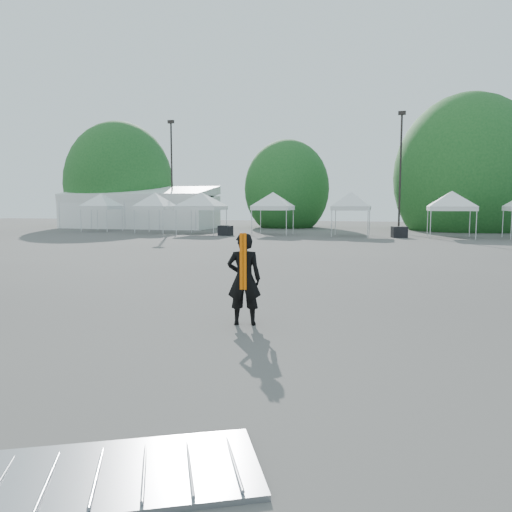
# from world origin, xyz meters

# --- Properties ---
(ground) EXTENTS (120.00, 120.00, 0.00)m
(ground) POSITION_xyz_m (0.00, 0.00, 0.00)
(ground) COLOR #474442
(ground) RESTS_ON ground
(marquee) EXTENTS (15.00, 6.25, 4.23)m
(marquee) POSITION_xyz_m (-22.00, 35.00, 1.97)
(marquee) COLOR white
(marquee) RESTS_ON ground
(light_pole_west) EXTENTS (0.60, 0.25, 10.30)m
(light_pole_west) POSITION_xyz_m (-18.00, 34.00, 5.77)
(light_pole_west) COLOR black
(light_pole_west) RESTS_ON ground
(light_pole_east) EXTENTS (0.60, 0.25, 9.80)m
(light_pole_east) POSITION_xyz_m (3.00, 32.00, 5.52)
(light_pole_east) COLOR black
(light_pole_east) RESTS_ON ground
(tree_far_w) EXTENTS (4.80, 4.80, 7.30)m
(tree_far_w) POSITION_xyz_m (-26.00, 38.00, 4.54)
(tree_far_w) COLOR #382314
(tree_far_w) RESTS_ON ground
(tree_mid_w) EXTENTS (4.16, 4.16, 6.33)m
(tree_mid_w) POSITION_xyz_m (-8.00, 40.00, 3.93)
(tree_mid_w) COLOR #382314
(tree_mid_w) RESTS_ON ground
(tree_mid_e) EXTENTS (5.12, 5.12, 7.79)m
(tree_mid_e) POSITION_xyz_m (9.00, 39.00, 4.84)
(tree_mid_e) COLOR #382314
(tree_mid_e) RESTS_ON ground
(tent_a) EXTENTS (3.88, 3.88, 3.88)m
(tent_a) POSITION_xyz_m (-22.42, 28.79, 3.06)
(tent_a) COLOR silver
(tent_a) RESTS_ON ground
(tent_b) EXTENTS (3.85, 3.85, 3.88)m
(tent_b) POSITION_xyz_m (-16.52, 27.43, 3.06)
(tent_b) COLOR silver
(tent_b) RESTS_ON ground
(tent_c) EXTENTS (4.69, 4.69, 3.88)m
(tent_c) POSITION_xyz_m (-12.32, 27.20, 3.06)
(tent_c) COLOR silver
(tent_c) RESTS_ON ground
(tent_d) EXTENTS (4.12, 4.12, 3.88)m
(tent_d) POSITION_xyz_m (-6.58, 27.78, 3.06)
(tent_d) COLOR silver
(tent_d) RESTS_ON ground
(tent_e) EXTENTS (3.96, 3.96, 3.88)m
(tent_e) POSITION_xyz_m (-0.52, 27.59, 3.06)
(tent_e) COLOR silver
(tent_e) RESTS_ON ground
(tent_f) EXTENTS (4.44, 4.44, 3.88)m
(tent_f) POSITION_xyz_m (6.50, 27.56, 3.06)
(tent_f) COLOR silver
(tent_f) RESTS_ON ground
(man) EXTENTS (0.76, 0.58, 1.86)m
(man) POSITION_xyz_m (-0.43, -0.97, 0.93)
(man) COLOR black
(man) RESTS_ON ground
(barrier_left) EXTENTS (2.76, 2.19, 0.08)m
(barrier_left) POSITION_xyz_m (0.12, -6.68, 0.04)
(barrier_left) COLOR #96989D
(barrier_left) RESTS_ON ground
(crate_west) EXTENTS (1.08, 0.90, 0.76)m
(crate_west) POSITION_xyz_m (-9.85, 25.79, 0.38)
(crate_west) COLOR black
(crate_west) RESTS_ON ground
(crate_mid) EXTENTS (1.21, 1.05, 0.80)m
(crate_mid) POSITION_xyz_m (2.98, 26.72, 0.40)
(crate_mid) COLOR black
(crate_mid) RESTS_ON ground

